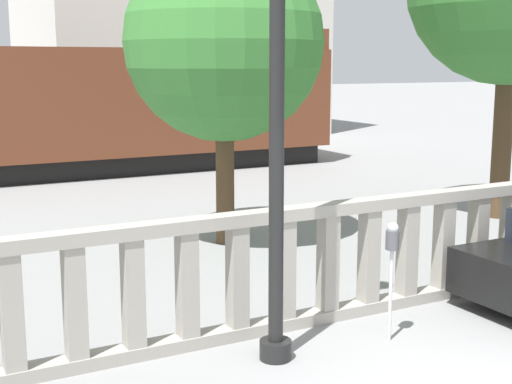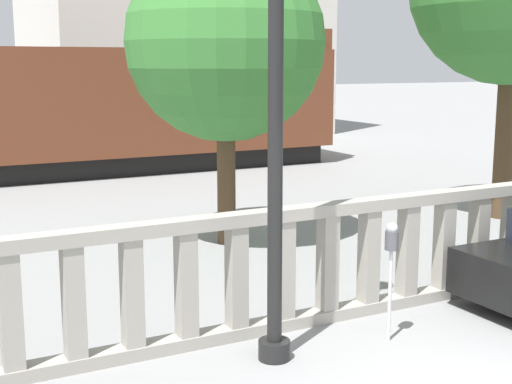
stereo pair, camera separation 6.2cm
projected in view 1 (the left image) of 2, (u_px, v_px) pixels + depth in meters
balustrade at (328, 262)px, 8.32m from camera, size 16.08×0.24×1.41m
lamppost at (277, 38)px, 6.76m from camera, size 0.33×0.33×6.17m
parking_meter at (392, 248)px, 7.66m from camera, size 0.15×0.15×1.33m
building_block at (164, 2)px, 30.61m from camera, size 11.41×9.02×11.12m
tree_right at (224, 42)px, 11.48m from camera, size 3.24×3.24×4.97m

